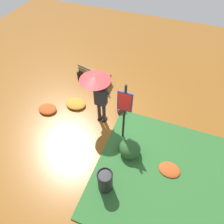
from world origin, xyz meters
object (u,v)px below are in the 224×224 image
at_px(info_sign_post, 124,108).
at_px(handbag, 122,110).
at_px(person_with_umbrella, 98,88).
at_px(trash_bin, 105,181).
at_px(park_bench, 94,75).

height_order(info_sign_post, handbag, info_sign_post).
xyz_separation_m(person_with_umbrella, trash_bin, (-1.12, 2.22, -1.13)).
xyz_separation_m(park_bench, trash_bin, (-2.16, 4.02, 0.02)).
distance_m(info_sign_post, handbag, 1.72).
bearing_deg(info_sign_post, trash_bin, 93.54).
xyz_separation_m(person_with_umbrella, handbag, (-0.61, -0.61, -1.42)).
bearing_deg(park_bench, info_sign_post, 132.63).
height_order(handbag, trash_bin, trash_bin).
distance_m(person_with_umbrella, trash_bin, 2.73).
relative_size(handbag, trash_bin, 0.44).
distance_m(person_with_umbrella, info_sign_post, 1.09).
height_order(park_bench, trash_bin, trash_bin).
bearing_deg(person_with_umbrella, handbag, -134.97).
relative_size(info_sign_post, handbag, 6.22).
xyz_separation_m(person_with_umbrella, info_sign_post, (-1.01, 0.41, -0.11)).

